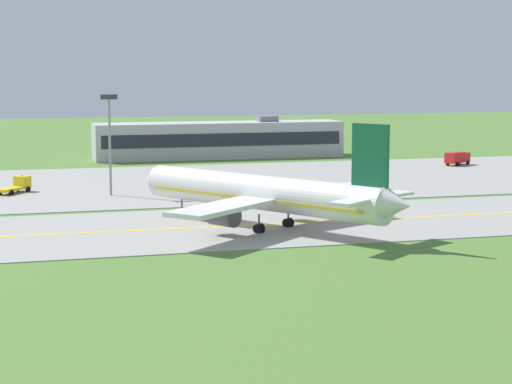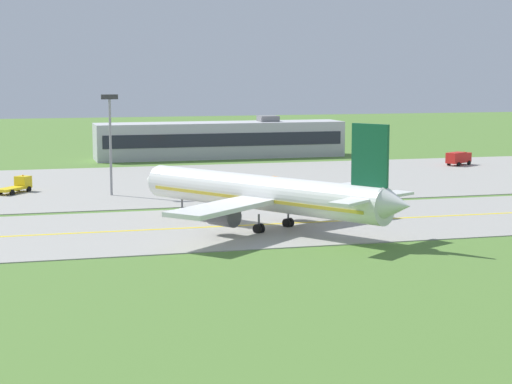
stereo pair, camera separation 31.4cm
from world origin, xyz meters
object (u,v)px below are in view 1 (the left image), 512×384
(service_truck_baggage, at_px, (279,186))
(service_truck_catering, at_px, (17,185))
(apron_light_mast, at_px, (110,132))
(airplane_lead, at_px, (264,193))
(service_truck_fuel, at_px, (457,158))

(service_truck_baggage, bearing_deg, service_truck_catering, 159.65)
(apron_light_mast, bearing_deg, airplane_lead, -66.95)
(airplane_lead, bearing_deg, service_truck_baggage, 69.48)
(service_truck_fuel, relative_size, apron_light_mast, 0.42)
(airplane_lead, xyz_separation_m, service_truck_catering, (-26.93, 39.28, -2.95))
(airplane_lead, xyz_separation_m, service_truck_baggage, (9.63, 25.72, -2.60))
(service_truck_baggage, bearing_deg, apron_light_mast, 163.75)
(service_truck_fuel, bearing_deg, airplane_lead, -134.00)
(service_truck_baggage, distance_m, service_truck_catering, 39.00)
(service_truck_baggage, xyz_separation_m, service_truck_fuel, (45.21, 31.06, 0.00))
(service_truck_baggage, bearing_deg, airplane_lead, -110.52)
(service_truck_baggage, height_order, apron_light_mast, apron_light_mast)
(service_truck_catering, bearing_deg, service_truck_baggage, -20.35)
(airplane_lead, distance_m, service_truck_baggage, 27.58)
(service_truck_catering, distance_m, apron_light_mast, 16.81)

